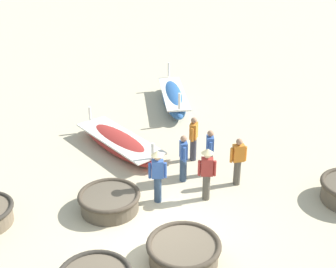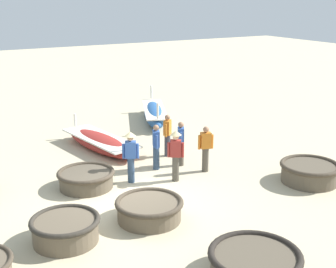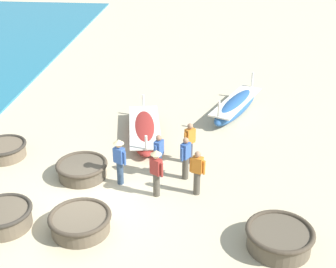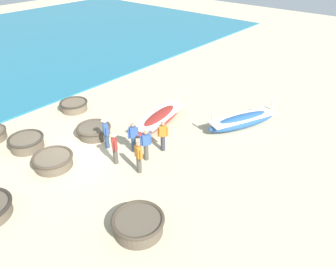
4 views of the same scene
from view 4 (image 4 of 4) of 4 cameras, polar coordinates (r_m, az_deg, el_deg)
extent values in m
plane|color=#C6B793|center=(16.31, -15.75, -3.43)|extent=(80.00, 80.00, 0.00)
cylinder|color=brown|center=(11.98, -5.20, -15.51)|extent=(1.75, 1.75, 0.56)
torus|color=#42382B|center=(11.77, -5.27, -14.58)|extent=(1.89, 1.89, 0.14)
cylinder|color=brown|center=(20.34, -16.04, 4.67)|extent=(1.51, 1.51, 0.49)
torus|color=#332D26|center=(20.24, -16.14, 5.29)|extent=(1.63, 1.63, 0.12)
cylinder|color=brown|center=(17.43, -23.38, -1.47)|extent=(1.57, 1.57, 0.56)
torus|color=#332D26|center=(17.29, -23.57, -0.70)|extent=(1.70, 1.70, 0.13)
cylinder|color=brown|center=(15.68, -19.35, -4.55)|extent=(1.69, 1.69, 0.50)
torus|color=#42382B|center=(15.55, -19.51, -3.81)|extent=(1.82, 1.82, 0.13)
cylinder|color=brown|center=(17.44, -12.76, 0.44)|extent=(1.64, 1.64, 0.48)
torus|color=#42382B|center=(17.32, -12.85, 1.13)|extent=(1.77, 1.77, 0.13)
ellipsoid|color=#285693|center=(18.14, 12.81, 2.17)|extent=(2.55, 4.27, 0.73)
cube|color=silver|center=(18.02, 12.89, 2.82)|extent=(2.45, 3.98, 0.06)
cylinder|color=silver|center=(19.04, 17.74, 5.08)|extent=(0.10, 0.10, 0.66)
cylinder|color=silver|center=(16.77, 7.73, 2.69)|extent=(0.10, 0.10, 0.66)
ellipsoid|color=maroon|center=(18.11, -1.53, 2.68)|extent=(1.85, 4.34, 0.57)
cube|color=silver|center=(18.02, -1.54, 3.19)|extent=(1.84, 4.02, 0.06)
cylinder|color=silver|center=(19.37, 1.50, 6.34)|extent=(0.10, 0.10, 0.52)
cylinder|color=silver|center=(16.48, -5.12, 1.38)|extent=(0.10, 0.10, 0.52)
cylinder|color=#4C473D|center=(14.41, -5.06, -5.32)|extent=(0.22, 0.22, 0.82)
cube|color=orange|center=(14.02, -5.19, -3.09)|extent=(0.39, 0.31, 0.54)
sphere|color=#A37556|center=(13.81, -5.27, -1.79)|extent=(0.20, 0.20, 0.20)
cylinder|color=orange|center=(14.21, -5.59, -2.83)|extent=(0.09, 0.09, 0.48)
cylinder|color=orange|center=(13.88, -4.76, -3.70)|extent=(0.09, 0.09, 0.48)
cylinder|color=#2D425B|center=(16.24, -10.60, -1.11)|extent=(0.22, 0.22, 0.82)
cube|color=#33569E|center=(15.89, -10.84, 0.96)|extent=(0.40, 0.35, 0.54)
sphere|color=tan|center=(15.70, -10.98, 2.15)|extent=(0.20, 0.20, 0.20)
cylinder|color=#33569E|center=(15.73, -10.64, 0.42)|extent=(0.09, 0.09, 0.48)
cylinder|color=#33569E|center=(16.10, -11.00, 1.17)|extent=(0.09, 0.09, 0.48)
cone|color=#D1BC84|center=(15.64, -11.02, 2.56)|extent=(0.36, 0.36, 0.14)
cylinder|color=#2D425B|center=(15.77, -5.99, -1.77)|extent=(0.22, 0.22, 0.82)
cube|color=#33569E|center=(15.41, -6.13, 0.34)|extent=(0.34, 0.40, 0.54)
sphere|color=#A37556|center=(15.22, -6.21, 1.57)|extent=(0.20, 0.20, 0.20)
cylinder|color=#33569E|center=(15.37, -6.88, -0.01)|extent=(0.09, 0.09, 0.48)
cylinder|color=#33569E|center=(15.50, -5.36, 0.37)|extent=(0.09, 0.09, 0.48)
cylinder|color=#4C473D|center=(15.17, -3.83, -3.15)|extent=(0.22, 0.22, 0.82)
cube|color=#33569E|center=(14.79, -3.93, -0.99)|extent=(0.36, 0.40, 0.54)
sphere|color=#A37556|center=(14.59, -3.98, 0.27)|extent=(0.20, 0.20, 0.20)
cylinder|color=#33569E|center=(14.77, -4.74, -1.31)|extent=(0.09, 0.09, 0.48)
cylinder|color=#33569E|center=(14.87, -3.11, -1.00)|extent=(0.09, 0.09, 0.48)
cylinder|color=#4C473D|center=(15.09, -9.12, -3.75)|extent=(0.22, 0.22, 0.82)
cube|color=maroon|center=(14.71, -9.34, -1.59)|extent=(0.40, 0.37, 0.54)
sphere|color=#DBB28E|center=(14.51, -9.47, -0.33)|extent=(0.20, 0.20, 0.20)
cylinder|color=maroon|center=(14.55, -9.19, -2.20)|extent=(0.09, 0.09, 0.48)
cylinder|color=maroon|center=(14.92, -9.47, -1.31)|extent=(0.09, 0.09, 0.48)
cone|color=#D1BC84|center=(14.44, -9.52, 0.11)|extent=(0.36, 0.36, 0.14)
cylinder|color=#383842|center=(15.78, -0.89, -1.57)|extent=(0.22, 0.22, 0.82)
cube|color=orange|center=(15.42, -0.91, 0.55)|extent=(0.40, 0.39, 0.54)
sphere|color=#A37556|center=(15.22, -0.92, 1.78)|extent=(0.20, 0.20, 0.20)
cylinder|color=orange|center=(15.43, -1.72, 0.36)|extent=(0.09, 0.09, 0.48)
cylinder|color=orange|center=(15.45, -0.09, 0.42)|extent=(0.09, 0.09, 0.48)
camera|label=1|loc=(16.53, -58.01, 13.16)|focal=50.00mm
camera|label=2|loc=(17.63, -62.26, 3.98)|focal=50.00mm
camera|label=3|loc=(9.46, -80.47, 3.32)|focal=50.00mm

